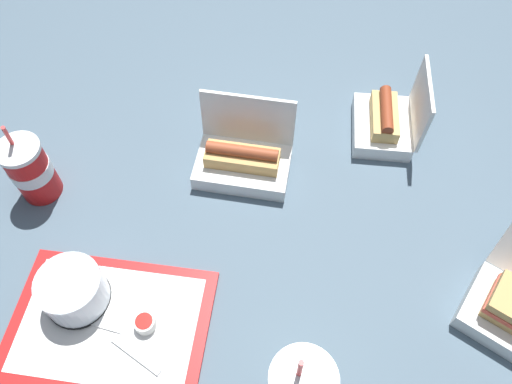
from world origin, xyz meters
The scene contains 9 objects.
ground_plane centered at (0.00, 0.00, 0.00)m, with size 3.20×3.20×0.00m, color #4C6070.
food_tray centered at (0.32, 0.24, 0.01)m, with size 0.41×0.31×0.01m.
cake_container centered at (0.38, 0.19, 0.05)m, with size 0.12×0.12×0.08m.
ketchup_cup centered at (0.25, 0.24, 0.03)m, with size 0.04×0.04×0.02m.
napkin_stack centered at (0.33, 0.20, 0.02)m, with size 0.10×0.10×0.00m, color white.
plastic_fork centered at (0.26, 0.30, 0.02)m, with size 0.11×0.01×0.01m, color white.
clamshell_hotdog_left centered at (-0.27, -0.22, 0.04)m, with size 0.16×0.19×0.17m.
clamshell_hotdog_right centered at (0.07, -0.12, 0.04)m, with size 0.23×0.18×0.17m.
soda_cup_front centered at (0.51, -0.07, 0.08)m, with size 0.09×0.09×0.21m.
Camera 1 is at (0.05, 0.54, 0.92)m, focal length 35.00 mm.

